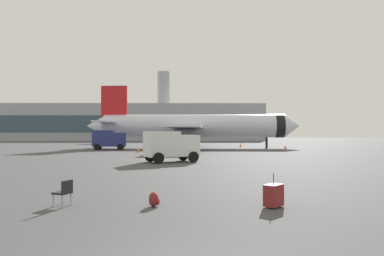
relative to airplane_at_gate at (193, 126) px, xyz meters
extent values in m
cylinder|color=silver|center=(0.23, -0.01, 0.04)|extent=(30.16, 5.44, 3.80)
cone|color=silver|center=(16.41, -0.90, 0.04)|extent=(2.59, 3.74, 3.61)
cone|color=silver|center=(-16.34, 0.90, 0.04)|extent=(3.38, 3.59, 3.42)
cylinder|color=black|center=(14.21, -0.78, 0.04)|extent=(1.61, 3.95, 3.88)
cube|color=silver|center=(-0.32, 8.03, -0.26)|extent=(5.67, 16.24, 0.36)
cube|color=silver|center=(-1.21, -7.95, -0.26)|extent=(5.67, 16.24, 0.36)
cylinder|color=gray|center=(-0.46, 5.53, -1.56)|extent=(3.32, 2.37, 2.20)
cylinder|color=gray|center=(-1.07, -5.45, -1.56)|extent=(3.32, 2.37, 2.20)
cube|color=red|center=(-13.25, 0.73, 3.64)|extent=(4.41, 0.60, 6.40)
cube|color=silver|center=(-13.57, 3.95, 0.64)|extent=(2.93, 6.13, 0.24)
cube|color=silver|center=(-13.92, -2.44, 0.64)|extent=(2.93, 6.13, 0.24)
cylinder|color=black|center=(12.22, -0.67, -2.76)|extent=(0.36, 0.36, 1.80)
cylinder|color=black|center=(-1.63, 2.49, -2.76)|extent=(0.44, 0.44, 1.80)
cylinder|color=black|center=(-1.90, -2.30, -2.76)|extent=(0.44, 0.44, 1.80)
cube|color=navy|center=(-11.02, -5.06, -2.14)|extent=(1.94, 2.39, 2.04)
cube|color=#1E232D|center=(-10.31, -4.97, -1.66)|extent=(0.33, 1.97, 0.84)
cube|color=navy|center=(-13.40, -5.36, -1.96)|extent=(3.37, 2.57, 2.40)
cylinder|color=black|center=(-11.05, -3.91, -3.21)|extent=(0.92, 0.33, 0.90)
cylinder|color=black|center=(-10.76, -6.19, -3.21)|extent=(0.92, 0.33, 0.90)
cylinder|color=black|center=(-14.38, -4.32, -3.21)|extent=(0.92, 0.33, 0.90)
cylinder|color=black|center=(-14.10, -6.61, -3.21)|extent=(0.92, 0.33, 0.90)
cube|color=white|center=(-0.91, -26.47, -2.27)|extent=(2.44, 2.55, 1.78)
cube|color=#1E232D|center=(-0.23, -26.16, -1.85)|extent=(0.83, 1.67, 0.74)
cube|color=white|center=(-2.90, -27.40, -2.11)|extent=(3.24, 2.92, 2.10)
cylinder|color=black|center=(-1.15, -25.43, -3.21)|extent=(0.91, 0.58, 0.90)
cylinder|color=black|center=(-0.26, -27.33, -3.21)|extent=(0.91, 0.58, 0.90)
cylinder|color=black|center=(-3.94, -26.72, -3.21)|extent=(0.91, 0.58, 0.90)
cylinder|color=black|center=(-3.06, -28.63, -3.21)|extent=(0.91, 0.58, 0.90)
cube|color=#F2590C|center=(8.77, 4.77, -3.64)|extent=(0.44, 0.44, 0.04)
cone|color=#F2590C|center=(8.77, 4.77, -3.26)|extent=(0.36, 0.36, 0.72)
cylinder|color=white|center=(8.77, 4.77, -3.22)|extent=(0.23, 0.23, 0.10)
cube|color=#F2590C|center=(14.62, -2.98, -3.64)|extent=(0.44, 0.44, 0.04)
cone|color=#F2590C|center=(14.62, -2.98, -3.32)|extent=(0.36, 0.36, 0.60)
cylinder|color=white|center=(14.62, -2.98, -3.29)|extent=(0.23, 0.23, 0.10)
cube|color=#F2590C|center=(-7.16, -12.41, -3.64)|extent=(0.44, 0.44, 0.04)
cone|color=#F2590C|center=(-7.16, -12.41, -3.32)|extent=(0.36, 0.36, 0.59)
cylinder|color=white|center=(-7.16, -12.41, -3.29)|extent=(0.23, 0.23, 0.10)
cube|color=maroon|center=(2.09, -44.08, -3.27)|extent=(0.74, 0.73, 0.70)
cylinder|color=black|center=(2.09, -44.08, -2.74)|extent=(0.02, 0.02, 0.36)
cylinder|color=black|center=(2.25, -43.93, -3.62)|extent=(0.08, 0.08, 0.08)
cylinder|color=black|center=(1.93, -44.24, -3.62)|extent=(0.08, 0.08, 0.08)
ellipsoid|color=maroon|center=(-1.82, -43.94, -3.42)|extent=(0.32, 0.40, 0.48)
ellipsoid|color=maroon|center=(-1.68, -43.94, -3.49)|extent=(0.12, 0.28, 0.24)
cube|color=black|center=(-4.84, -43.86, -3.22)|extent=(0.63, 0.63, 0.06)
cube|color=black|center=(-4.64, -43.94, -3.00)|extent=(0.23, 0.46, 0.40)
cylinder|color=#999EA5|center=(-5.09, -43.96, -3.44)|extent=(0.04, 0.04, 0.44)
cylinder|color=#999EA5|center=(-4.94, -43.61, -3.44)|extent=(0.04, 0.04, 0.44)
cylinder|color=#999EA5|center=(-4.73, -44.11, -3.44)|extent=(0.04, 0.04, 0.44)
cylinder|color=#999EA5|center=(-4.58, -43.75, -3.44)|extent=(0.04, 0.04, 0.44)
cube|color=#9EA3AD|center=(-20.01, 62.58, 2.62)|extent=(90.11, 17.85, 12.55)
cube|color=#334756|center=(-20.01, 53.61, 1.99)|extent=(85.60, 0.10, 5.65)
cylinder|color=#9EA3AD|center=(-9.60, 62.58, 14.89)|extent=(4.40, 4.40, 12.00)
camera|label=1|loc=(-0.67, -54.74, -1.27)|focal=30.74mm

